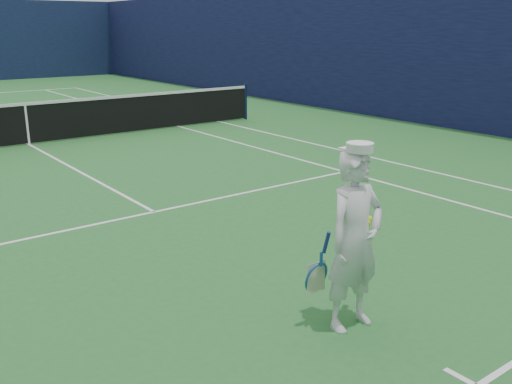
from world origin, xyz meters
TOP-DOWN VIEW (x-y plane):
  - ground at (0.00, 0.00)m, footprint 80.00×80.00m
  - court_markings at (0.00, 0.00)m, footprint 11.03×23.83m
  - windscreen_fence at (0.00, 0.00)m, footprint 20.12×36.12m
  - tennis_net at (0.00, 0.00)m, footprint 12.88×0.09m
  - tennis_player at (-0.09, -10.59)m, footprint 0.77×0.47m

SIDE VIEW (x-z plane):
  - ground at x=0.00m, z-range 0.00..0.00m
  - court_markings at x=0.00m, z-range 0.00..0.01m
  - tennis_net at x=0.00m, z-range 0.02..1.09m
  - tennis_player at x=-0.09m, z-range -0.02..1.75m
  - windscreen_fence at x=0.00m, z-range 0.00..4.00m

